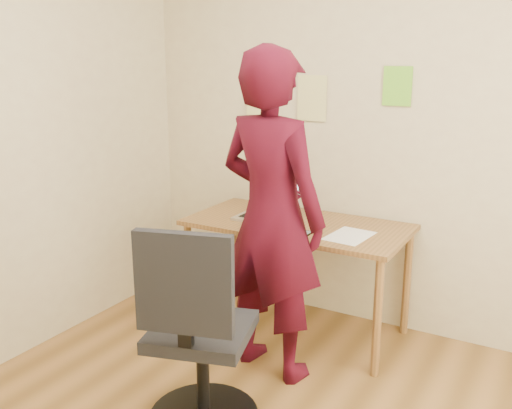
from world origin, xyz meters
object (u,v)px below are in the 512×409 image
Objects in this scene: laptop at (268,209)px; phone at (304,234)px; person at (272,217)px; office_chair at (197,344)px; desk at (297,235)px.

laptop is 0.43m from phone.
person is (-0.06, -0.30, 0.17)m from phone.
laptop is at bearing -49.99° from person.
phone is 1.02m from office_chair.
phone is 0.07× the size of person.
phone is (0.37, -0.22, -0.05)m from laptop.
person is at bearing -99.93° from phone.
desk is at bearing 75.96° from office_chair.
person is at bearing -60.08° from laptop.
office_chair reaches higher than desk.
office_chair is 0.57× the size of person.
office_chair is 0.82m from person.
desk is at bearing -4.03° from laptop.
phone is (0.15, -0.21, 0.09)m from desk.
office_chair is at bearing -94.07° from phone.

